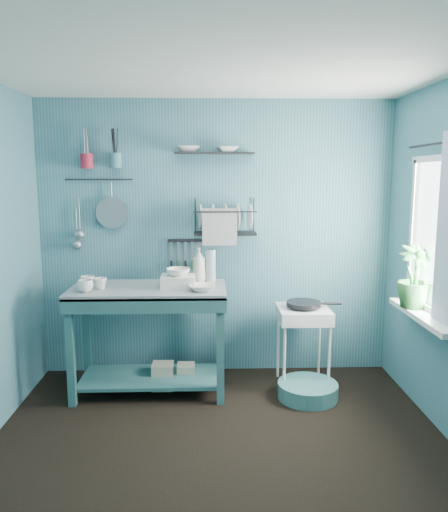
{
  "coord_description": "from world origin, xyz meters",
  "views": [
    {
      "loc": [
        -0.07,
        -3.04,
        1.83
      ],
      "look_at": [
        0.05,
        0.85,
        1.2
      ],
      "focal_mm": 35.0,
      "sensor_mm": 36.0,
      "label": 1
    }
  ],
  "objects_px": {
    "mug_mid": "(101,283)",
    "potted_plant": "(415,276)",
    "soap_bottle": "(199,265)",
    "water_bottle": "(211,266)",
    "floor_basin": "(308,390)",
    "dish_rack": "(225,216)",
    "storage_tin_large": "(163,376)",
    "storage_tin_small": "(186,375)",
    "work_counter": "(150,340)",
    "wash_tub": "(178,282)",
    "hotplate_stand": "(303,347)",
    "utensil_cup_teal": "(116,161)",
    "colander": "(112,213)",
    "utensil_cup_magenta": "(87,161)",
    "frying_pan": "(304,304)",
    "mug_right": "(88,282)",
    "mug_left": "(85,286)"
  },
  "relations": [
    {
      "from": "mug_mid",
      "to": "potted_plant",
      "type": "bearing_deg",
      "value": -8.07
    },
    {
      "from": "soap_bottle",
      "to": "water_bottle",
      "type": "relative_size",
      "value": 1.07
    },
    {
      "from": "soap_bottle",
      "to": "floor_basin",
      "type": "xyz_separation_m",
      "value": [
        0.9,
        -0.39,
        -1.0
      ]
    },
    {
      "from": "dish_rack",
      "to": "storage_tin_large",
      "type": "relative_size",
      "value": 2.5
    },
    {
      "from": "soap_bottle",
      "to": "storage_tin_small",
      "type": "xyz_separation_m",
      "value": [
        -0.12,
        -0.12,
        -0.96
      ]
    },
    {
      "from": "work_counter",
      "to": "wash_tub",
      "type": "xyz_separation_m",
      "value": [
        0.25,
        -0.02,
        0.51
      ]
    },
    {
      "from": "work_counter",
      "to": "hotplate_stand",
      "type": "xyz_separation_m",
      "value": [
        1.32,
        0.08,
        -0.11
      ]
    },
    {
      "from": "wash_tub",
      "to": "water_bottle",
      "type": "xyz_separation_m",
      "value": [
        0.27,
        0.24,
        0.09
      ]
    },
    {
      "from": "dish_rack",
      "to": "floor_basin",
      "type": "relative_size",
      "value": 1.1
    },
    {
      "from": "wash_tub",
      "to": "soap_bottle",
      "type": "bearing_deg",
      "value": 52.31
    },
    {
      "from": "soap_bottle",
      "to": "potted_plant",
      "type": "distance_m",
      "value": 1.76
    },
    {
      "from": "mug_mid",
      "to": "utensil_cup_teal",
      "type": "height_order",
      "value": "utensil_cup_teal"
    },
    {
      "from": "colander",
      "to": "potted_plant",
      "type": "bearing_deg",
      "value": -18.75
    },
    {
      "from": "water_bottle",
      "to": "utensil_cup_teal",
      "type": "relative_size",
      "value": 2.15
    },
    {
      "from": "floor_basin",
      "to": "utensil_cup_magenta",
      "type": "bearing_deg",
      "value": 162.96
    },
    {
      "from": "wash_tub",
      "to": "water_bottle",
      "type": "bearing_deg",
      "value": 41.63
    },
    {
      "from": "utensil_cup_magenta",
      "to": "floor_basin",
      "type": "xyz_separation_m",
      "value": [
        1.88,
        -0.57,
        -1.89
      ]
    },
    {
      "from": "wash_tub",
      "to": "utensil_cup_magenta",
      "type": "relative_size",
      "value": 2.15
    },
    {
      "from": "wash_tub",
      "to": "frying_pan",
      "type": "relative_size",
      "value": 0.93
    },
    {
      "from": "soap_bottle",
      "to": "hotplate_stand",
      "type": "distance_m",
      "value": 1.15
    },
    {
      "from": "hotplate_stand",
      "to": "storage_tin_large",
      "type": "bearing_deg",
      "value": -168.0
    },
    {
      "from": "soap_bottle",
      "to": "water_bottle",
      "type": "height_order",
      "value": "soap_bottle"
    },
    {
      "from": "water_bottle",
      "to": "utensil_cup_teal",
      "type": "distance_m",
      "value": 1.24
    },
    {
      "from": "water_bottle",
      "to": "potted_plant",
      "type": "bearing_deg",
      "value": -22.03
    },
    {
      "from": "potted_plant",
      "to": "storage_tin_large",
      "type": "xyz_separation_m",
      "value": [
        -1.97,
        0.46,
        -0.96
      ]
    },
    {
      "from": "mug_right",
      "to": "hotplate_stand",
      "type": "xyz_separation_m",
      "value": [
        1.82,
        0.08,
        -0.61
      ]
    },
    {
      "from": "wash_tub",
      "to": "dish_rack",
      "type": "relative_size",
      "value": 0.51
    },
    {
      "from": "utensil_cup_magenta",
      "to": "potted_plant",
      "type": "xyz_separation_m",
      "value": [
        2.63,
        -0.8,
        -0.88
      ]
    },
    {
      "from": "storage_tin_large",
      "to": "floor_basin",
      "type": "relative_size",
      "value": 0.44
    },
    {
      "from": "wash_tub",
      "to": "colander",
      "type": "height_order",
      "value": "colander"
    },
    {
      "from": "dish_rack",
      "to": "utensil_cup_teal",
      "type": "xyz_separation_m",
      "value": [
        -0.95,
        0.05,
        0.49
      ]
    },
    {
      "from": "storage_tin_small",
      "to": "colander",
      "type": "bearing_deg",
      "value": 152.93
    },
    {
      "from": "work_counter",
      "to": "utensil_cup_teal",
      "type": "relative_size",
      "value": 9.9
    },
    {
      "from": "work_counter",
      "to": "floor_basin",
      "type": "xyz_separation_m",
      "value": [
        1.32,
        -0.19,
        -0.39
      ]
    },
    {
      "from": "water_bottle",
      "to": "utensil_cup_magenta",
      "type": "bearing_deg",
      "value": 171.12
    },
    {
      "from": "mug_mid",
      "to": "colander",
      "type": "bearing_deg",
      "value": 87.76
    },
    {
      "from": "frying_pan",
      "to": "utensil_cup_teal",
      "type": "xyz_separation_m",
      "value": [
        -1.63,
        0.31,
        1.22
      ]
    },
    {
      "from": "mug_left",
      "to": "storage_tin_small",
      "type": "xyz_separation_m",
      "value": [
        0.78,
        0.24,
        -0.86
      ]
    },
    {
      "from": "water_bottle",
      "to": "soap_bottle",
      "type": "bearing_deg",
      "value": -168.69
    },
    {
      "from": "mug_right",
      "to": "frying_pan",
      "type": "distance_m",
      "value": 1.84
    },
    {
      "from": "mug_left",
      "to": "storage_tin_small",
      "type": "relative_size",
      "value": 0.61
    },
    {
      "from": "mug_mid",
      "to": "wash_tub",
      "type": "bearing_deg",
      "value": 3.63
    },
    {
      "from": "utensil_cup_magenta",
      "to": "utensil_cup_teal",
      "type": "distance_m",
      "value": 0.25
    },
    {
      "from": "mug_mid",
      "to": "mug_left",
      "type": "bearing_deg",
      "value": -135.0
    },
    {
      "from": "mug_left",
      "to": "storage_tin_large",
      "type": "xyz_separation_m",
      "value": [
        0.58,
        0.21,
        -0.85
      ]
    },
    {
      "from": "work_counter",
      "to": "dish_rack",
      "type": "bearing_deg",
      "value": 24.65
    },
    {
      "from": "wash_tub",
      "to": "floor_basin",
      "type": "distance_m",
      "value": 1.41
    },
    {
      "from": "utensil_cup_magenta",
      "to": "colander",
      "type": "bearing_deg",
      "value": 8.78
    },
    {
      "from": "potted_plant",
      "to": "frying_pan",
      "type": "bearing_deg",
      "value": 147.12
    },
    {
      "from": "mug_mid",
      "to": "storage_tin_large",
      "type": "relative_size",
      "value": 0.45
    }
  ]
}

